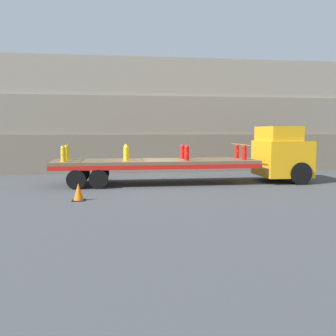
{
  "coord_description": "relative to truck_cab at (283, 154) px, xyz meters",
  "views": [
    {
      "loc": [
        -1.91,
        -17.77,
        2.52
      ],
      "look_at": [
        0.6,
        0.0,
        0.76
      ],
      "focal_mm": 40.0,
      "sensor_mm": 36.0,
      "label": 1
    }
  ],
  "objects": [
    {
      "name": "cargo_strap_middle",
      "position": [
        -7.84,
        0.0,
        0.47
      ],
      "size": [
        0.05,
        2.77,
        0.01
      ],
      "color": "yellow",
      "rests_on": "fire_hydrant_yellow_near_1"
    },
    {
      "name": "cargo_strap_rear",
      "position": [
        -10.65,
        0.0,
        0.47
      ],
      "size": [
        0.05,
        2.77,
        0.01
      ],
      "color": "yellow",
      "rests_on": "fire_hydrant_yellow_near_0"
    },
    {
      "name": "flatbed_trailer",
      "position": [
        -7.01,
        0.0,
        -0.45
      ],
      "size": [
        9.64,
        2.66,
        1.16
      ],
      "color": "brown",
      "rests_on": "ground_plane"
    },
    {
      "name": "fire_hydrant_red_near_3",
      "position": [
        -2.21,
        -0.56,
        0.1
      ],
      "size": [
        0.28,
        0.48,
        0.71
      ],
      "color": "red",
      "rests_on": "flatbed_trailer"
    },
    {
      "name": "ground_plane",
      "position": [
        -6.43,
        0.0,
        -1.4
      ],
      "size": [
        120.0,
        120.0,
        0.0
      ],
      "primitive_type": "plane",
      "color": "#3F4244"
    },
    {
      "name": "fire_hydrant_red_far_2",
      "position": [
        -5.03,
        0.56,
        0.1
      ],
      "size": [
        0.28,
        0.48,
        0.71
      ],
      "color": "red",
      "rests_on": "flatbed_trailer"
    },
    {
      "name": "fire_hydrant_yellow_near_1",
      "position": [
        -7.84,
        -0.56,
        0.1
      ],
      "size": [
        0.28,
        0.48,
        0.71
      ],
      "color": "gold",
      "rests_on": "flatbed_trailer"
    },
    {
      "name": "rock_cliff",
      "position": [
        -6.43,
        6.52,
        2.09
      ],
      "size": [
        60.0,
        3.3,
        7.0
      ],
      "color": "#706656",
      "rests_on": "ground_plane"
    },
    {
      "name": "traffic_cone",
      "position": [
        -9.69,
        -3.96,
        -1.09
      ],
      "size": [
        0.47,
        0.47,
        0.64
      ],
      "color": "black",
      "rests_on": "ground_plane"
    },
    {
      "name": "fire_hydrant_red_near_2",
      "position": [
        -5.03,
        -0.56,
        0.1
      ],
      "size": [
        0.28,
        0.48,
        0.71
      ],
      "color": "red",
      "rests_on": "flatbed_trailer"
    },
    {
      "name": "fire_hydrant_red_far_3",
      "position": [
        -2.21,
        0.56,
        0.1
      ],
      "size": [
        0.28,
        0.48,
        0.71
      ],
      "color": "red",
      "rests_on": "flatbed_trailer"
    },
    {
      "name": "fire_hydrant_yellow_near_0",
      "position": [
        -10.65,
        -0.56,
        0.1
      ],
      "size": [
        0.28,
        0.48,
        0.71
      ],
      "color": "gold",
      "rests_on": "flatbed_trailer"
    },
    {
      "name": "fire_hydrant_yellow_far_0",
      "position": [
        -10.65,
        0.56,
        0.1
      ],
      "size": [
        0.28,
        0.48,
        0.71
      ],
      "color": "gold",
      "rests_on": "flatbed_trailer"
    },
    {
      "name": "truck_cab",
      "position": [
        0.0,
        0.0,
        0.0
      ],
      "size": [
        2.23,
        2.75,
        2.76
      ],
      "color": "orange",
      "rests_on": "ground_plane"
    },
    {
      "name": "fire_hydrant_yellow_far_1",
      "position": [
        -7.84,
        0.56,
        0.1
      ],
      "size": [
        0.28,
        0.48,
        0.71
      ],
      "color": "gold",
      "rests_on": "flatbed_trailer"
    },
    {
      "name": "cargo_strap_front",
      "position": [
        -2.21,
        0.0,
        0.47
      ],
      "size": [
        0.05,
        2.77,
        0.01
      ],
      "color": "yellow",
      "rests_on": "fire_hydrant_red_near_3"
    }
  ]
}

